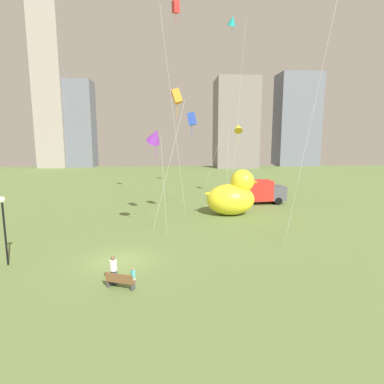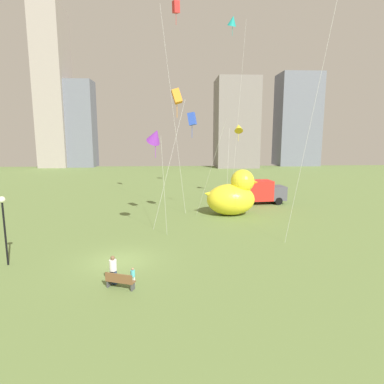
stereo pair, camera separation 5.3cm
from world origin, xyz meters
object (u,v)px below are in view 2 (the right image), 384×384
kite_blue (192,119)px  park_bench (120,281)px  person_adult (113,269)px  kite_purple (155,136)px  kite_teal (233,22)px  person_child (133,276)px  box_truck (259,192)px  kite_red (176,9)px  lamppost (3,216)px  kite_orange (177,97)px  giant_inflatable_duck (233,196)px  kite_yellow (239,128)px

kite_blue → park_bench: bearing=-108.7°
person_adult → kite_purple: bearing=77.4°
person_adult → kite_blue: 16.53m
kite_teal → park_bench: bearing=-111.6°
kite_blue → person_child: bearing=-106.7°
box_truck → kite_blue: bearing=-135.4°
person_child → kite_red: bearing=82.0°
lamppost → box_truck: bearing=41.3°
person_child → kite_orange: (2.57, 10.47, 10.71)m
kite_orange → kite_red: bearing=89.7°
person_adult → kite_purple: kite_purple is taller
person_adult → kite_orange: (3.66, 10.33, 10.35)m
kite_red → kite_teal: (6.89, 6.57, 1.06)m
park_bench → box_truck: bearing=59.2°
park_bench → lamppost: lamppost is taller
giant_inflatable_duck → kite_purple: size_ratio=0.64×
person_adult → box_truck: 25.54m
kite_purple → kite_blue: 5.61m
lamppost → kite_blue: 17.08m
person_adult → kite_yellow: kite_yellow is taller
box_truck → kite_orange: kite_orange is taller
kite_yellow → kite_red: bearing=-139.2°
giant_inflatable_duck → kite_teal: kite_teal is taller
giant_inflatable_duck → box_truck: bearing=52.9°
lamppost → kite_teal: kite_teal is taller
park_bench → kite_red: size_ratio=0.08×
person_adult → kite_orange: 15.07m
park_bench → kite_purple: size_ratio=0.19×
kite_purple → kite_blue: (3.12, 4.42, 1.49)m
kite_purple → kite_teal: bearing=62.1°
person_child → kite_orange: bearing=76.2°
kite_orange → kite_red: (0.04, 8.13, 9.52)m
person_adult → kite_red: 27.37m
lamppost → kite_orange: (10.94, 7.13, 8.04)m
park_bench → person_adult: bearing=128.4°
kite_red → lamppost: bearing=-125.7°
park_bench → box_truck: box_truck is taller
lamppost → kite_teal: (17.87, 21.84, 18.62)m
box_truck → kite_red: 21.98m
person_child → kite_teal: 34.31m
person_child → giant_inflatable_duck: size_ratio=0.18×
giant_inflatable_duck → kite_orange: kite_orange is taller
giant_inflatable_duck → kite_blue: bearing=-146.4°
kite_purple → kite_orange: 3.92m
box_truck → kite_orange: size_ratio=0.51×
lamppost → kite_yellow: bearing=49.5°
box_truck → kite_teal: bearing=131.6°
kite_red → kite_yellow: (8.00, 6.91, -11.58)m
kite_purple → kite_teal: (8.64, 16.35, 13.70)m
lamppost → kite_orange: bearing=33.1°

